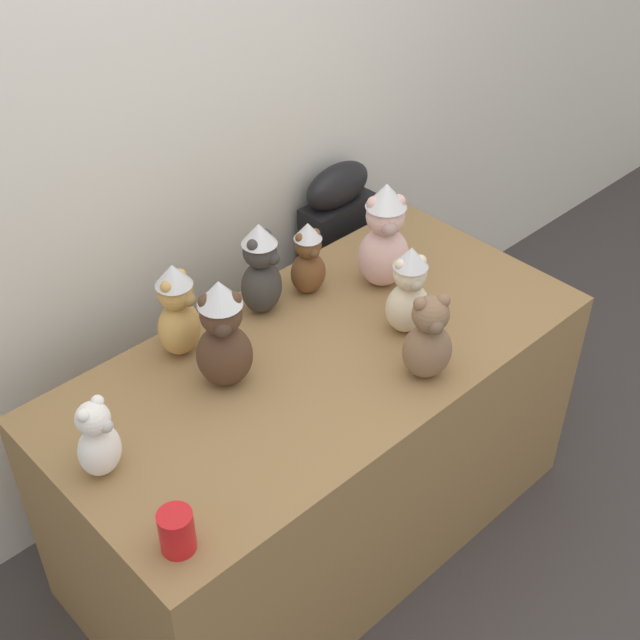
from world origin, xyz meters
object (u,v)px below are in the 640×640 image
object	(u,v)px
teddy_bear_chestnut	(308,259)
teddy_bear_charcoal	(261,269)
display_table	(320,447)
teddy_bear_honey	(177,310)
teddy_bear_mocha	(428,339)
teddy_bear_cream	(409,291)
instrument_case	(336,278)
teddy_bear_blush	(384,237)
teddy_bear_cocoa	(223,335)
teddy_bear_snow	(98,440)
party_cup_red	(177,531)

from	to	relation	value
teddy_bear_chestnut	teddy_bear_charcoal	world-z (taller)	teddy_bear_charcoal
display_table	teddy_bear_honey	bearing A→B (deg)	134.64
display_table	teddy_bear_chestnut	world-z (taller)	teddy_bear_chestnut
display_table	teddy_bear_mocha	size ratio (longest dim) A/B	5.97
teddy_bear_cream	teddy_bear_charcoal	xyz separation A→B (m)	(-0.24, 0.36, 0.01)
instrument_case	teddy_bear_charcoal	bearing A→B (deg)	-158.23
display_table	teddy_bear_blush	world-z (taller)	teddy_bear_blush
teddy_bear_cream	teddy_bear_charcoal	size ratio (longest dim) A/B	0.95
instrument_case	teddy_bear_blush	xyz separation A→B (m)	(-0.20, -0.40, 0.46)
teddy_bear_mocha	teddy_bear_cocoa	xyz separation A→B (m)	(-0.41, 0.35, 0.04)
instrument_case	teddy_bear_chestnut	size ratio (longest dim) A/B	3.86
instrument_case	teddy_bear_snow	size ratio (longest dim) A/B	4.28
instrument_case	teddy_bear_mocha	size ratio (longest dim) A/B	3.57
teddy_bear_chestnut	teddy_bear_honey	xyz separation A→B (m)	(-0.45, 0.04, 0.02)
teddy_bear_chestnut	teddy_bear_blush	size ratio (longest dim) A/B	0.70
teddy_bear_mocha	instrument_case	bearing A→B (deg)	91.86
teddy_bear_chestnut	teddy_bear_charcoal	size ratio (longest dim) A/B	0.82
teddy_bear_cream	teddy_bear_honey	world-z (taller)	teddy_bear_honey
instrument_case	teddy_bear_charcoal	distance (m)	0.74
teddy_bear_blush	teddy_bear_cocoa	xyz separation A→B (m)	(-0.64, -0.03, -0.01)
teddy_bear_cream	teddy_bear_mocha	world-z (taller)	teddy_bear_cream
teddy_bear_snow	party_cup_red	size ratio (longest dim) A/B	2.01
teddy_bear_honey	teddy_bear_cocoa	bearing A→B (deg)	-107.07
teddy_bear_snow	teddy_bear_mocha	world-z (taller)	teddy_bear_mocha
teddy_bear_mocha	teddy_bear_charcoal	size ratio (longest dim) A/B	0.88
teddy_bear_chestnut	teddy_bear_cocoa	xyz separation A→B (m)	(-0.44, -0.15, 0.04)
teddy_bear_chestnut	teddy_bear_honey	size ratio (longest dim) A/B	0.84
teddy_bear_chestnut	teddy_bear_cocoa	bearing A→B (deg)	-147.87
instrument_case	teddy_bear_mocha	distance (m)	0.97
party_cup_red	teddy_bear_chestnut	bearing A→B (deg)	30.59
teddy_bear_blush	teddy_bear_honey	world-z (taller)	teddy_bear_blush
teddy_bear_blush	teddy_bear_mocha	bearing A→B (deg)	-86.76
teddy_bear_cream	teddy_bear_chestnut	bearing A→B (deg)	126.50
teddy_bear_cream	teddy_bear_mocha	distance (m)	0.20
display_table	party_cup_red	world-z (taller)	party_cup_red
teddy_bear_snow	teddy_bear_cream	size ratio (longest dim) A/B	0.78
display_table	party_cup_red	bearing A→B (deg)	-158.59
teddy_bear_cream	teddy_bear_cocoa	world-z (taller)	teddy_bear_cocoa
teddy_bear_honey	party_cup_red	bearing A→B (deg)	-146.84
teddy_bear_honey	teddy_bear_mocha	bearing A→B (deg)	-71.80
teddy_bear_mocha	teddy_bear_blush	bearing A→B (deg)	89.37
teddy_bear_honey	teddy_bear_charcoal	bearing A→B (deg)	-21.94
teddy_bear_cocoa	party_cup_red	world-z (taller)	teddy_bear_cocoa
teddy_bear_cream	teddy_bear_charcoal	world-z (taller)	teddy_bear_charcoal
teddy_bear_cream	party_cup_red	xyz separation A→B (m)	(-0.94, -0.18, -0.08)
instrument_case	teddy_bear_honey	size ratio (longest dim) A/B	3.23
teddy_bear_mocha	party_cup_red	distance (m)	0.83
teddy_bear_snow	teddy_bear_mocha	bearing A→B (deg)	-40.63
teddy_bear_cocoa	teddy_bear_cream	bearing A→B (deg)	14.80
teddy_bear_honey	teddy_bear_snow	bearing A→B (deg)	-169.93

